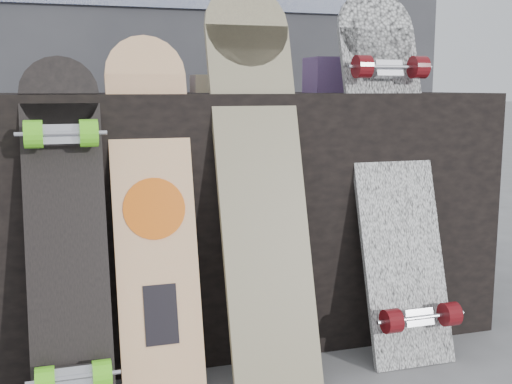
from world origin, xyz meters
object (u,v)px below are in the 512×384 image
object	(u,v)px
longboard_cascadia	(393,164)
vendor_table	(241,213)
longboard_celtic	(260,169)
skateboard_dark	(66,230)
longboard_geisha	(154,204)

from	to	relation	value
longboard_cascadia	vendor_table	bearing A→B (deg)	142.78
longboard_celtic	longboard_cascadia	distance (m)	0.45
vendor_table	skateboard_dark	bearing A→B (deg)	-145.63
longboard_geisha	longboard_celtic	bearing A→B (deg)	-1.34
longboard_cascadia	skateboard_dark	bearing A→B (deg)	-174.78
vendor_table	longboard_celtic	world-z (taller)	longboard_celtic
longboard_celtic	skateboard_dark	size ratio (longest dim) A/B	1.24
longboard_geisha	longboard_cascadia	distance (m)	0.75
longboard_cascadia	longboard_celtic	bearing A→B (deg)	-174.57
vendor_table	longboard_celtic	size ratio (longest dim) A/B	1.43
longboard_geisha	skateboard_dark	xyz separation A→B (m)	(-0.23, -0.05, -0.05)
longboard_celtic	longboard_cascadia	world-z (taller)	longboard_cascadia
vendor_table	skateboard_dark	xyz separation A→B (m)	(-0.57, -0.39, 0.06)
longboard_celtic	skateboard_dark	distance (m)	0.55
skateboard_dark	longboard_celtic	bearing A→B (deg)	5.04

